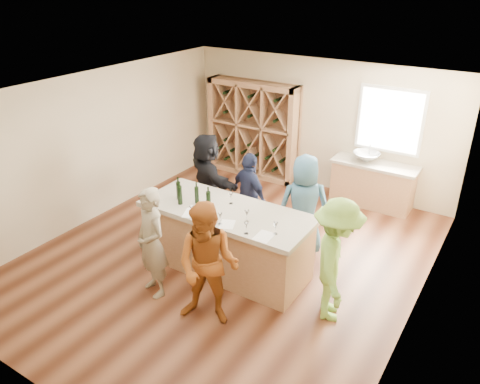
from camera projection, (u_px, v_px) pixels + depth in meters
The scene contains 34 objects.
floor at pixel (229, 258), 7.99m from camera, with size 6.00×7.00×0.10m, color brown.
ceiling at pixel (227, 89), 6.75m from camera, with size 6.00×7.00×0.10m, color white.
wall_back at pixel (319, 124), 10.07m from camera, with size 6.00×0.10×2.80m, color beige.
wall_front at pixel (30, 303), 4.66m from camera, with size 6.00×0.10×2.80m, color beige.
wall_left at pixel (94, 146), 8.85m from camera, with size 0.10×7.00×2.80m, color beige.
wall_right at pixel (429, 234), 5.89m from camera, with size 0.10×7.00×2.80m, color beige.
window_frame at pixel (390, 120), 9.13m from camera, with size 1.30×0.06×1.30m, color white.
window_pane at pixel (390, 121), 9.11m from camera, with size 1.18×0.01×1.18m, color white.
wine_rack at pixel (253, 129), 10.72m from camera, with size 2.20×0.45×2.20m, color #A4754E.
back_counter_base at pixel (372, 185), 9.54m from camera, with size 1.60×0.58×0.86m, color #A4754E.
back_counter_top at pixel (375, 164), 9.35m from camera, with size 1.70×0.62×0.06m, color #ABA08C.
sink at pixel (366, 157), 9.39m from camera, with size 0.54×0.54×0.19m, color silver.
faucet at pixel (369, 151), 9.50m from camera, with size 0.02×0.02×0.30m, color silver.
tasting_counter_base at pixel (227, 242), 7.43m from camera, with size 2.60×1.00×1.00m, color #A4754E.
tasting_counter_top at pixel (227, 212), 7.20m from camera, with size 2.72×1.12×0.08m, color #ABA08C.
wine_bottle_a at pixel (179, 190), 7.46m from camera, with size 0.07×0.07×0.29m, color black.
wine_bottle_b at pixel (180, 195), 7.28m from camera, with size 0.08×0.08×0.30m, color black.
wine_bottle_c at pixel (197, 195), 7.33m from camera, with size 0.07×0.07×0.27m, color black.
wine_bottle_e at pixel (208, 200), 7.13m from camera, with size 0.07×0.07×0.29m, color black.
wine_glass_a at pixel (192, 212), 6.91m from camera, with size 0.07×0.07×0.19m, color white.
wine_glass_b at pixel (220, 219), 6.73m from camera, with size 0.07×0.07×0.17m, color white.
wine_glass_c at pixel (246, 229), 6.48m from camera, with size 0.06×0.06×0.17m, color white.
wine_glass_d at pixel (247, 216), 6.78m from camera, with size 0.07×0.07×0.20m, color white.
wine_glass_e at pixel (276, 228), 6.47m from camera, with size 0.07×0.07×0.18m, color white.
tasting_menu_a at pixel (192, 213), 7.07m from camera, with size 0.23×0.32×0.00m, color white.
tasting_menu_b at pixel (227, 224), 6.76m from camera, with size 0.20×0.28×0.00m, color white.
tasting_menu_c at pixel (264, 236), 6.45m from camera, with size 0.23×0.31×0.00m, color white.
person_near_left at pixel (152, 243), 6.73m from camera, with size 0.62×0.45×1.70m, color gray.
person_near_right at pixel (208, 265), 6.15m from camera, with size 0.87×0.48×1.79m, color #994C19.
person_server at pixel (336, 261), 6.24m from camera, with size 1.16×0.54×1.79m, color #8CC64C.
person_far_mid at pixel (249, 196), 8.26m from camera, with size 0.93×0.48×1.59m, color #191E38.
person_far_right at pixel (304, 206), 7.73m from camera, with size 0.86×0.56×1.76m, color #335972.
person_far_left at pixel (207, 178), 8.75m from camera, with size 1.62×0.58×1.75m, color black.
wine_glass_f at pixel (231, 198), 7.32m from camera, with size 0.07×0.07×0.18m, color white.
Camera 1 is at (3.78, -5.57, 4.40)m, focal length 35.00 mm.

